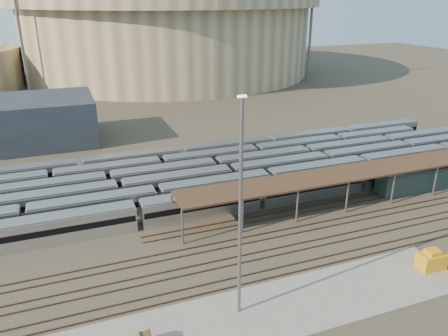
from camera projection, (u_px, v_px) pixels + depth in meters
ground at (242, 237)px, 59.65m from camera, size 420.00×420.00×0.00m
apron at (254, 316)px, 44.92m from camera, size 50.00×9.00×0.20m
subway_trains at (218, 174)px, 76.14m from camera, size 127.18×23.90×3.60m
inspection_shed at (361, 172)px, 68.58m from camera, size 60.30×6.00×5.30m
empty_tracks at (258, 256)px, 55.27m from camera, size 170.00×9.62×0.18m
stadium at (167, 33)px, 183.63m from camera, size 124.00×124.00×32.50m
floodlight_0 at (20, 31)px, 137.82m from camera, size 4.00×1.00×38.40m
floodlight_2 at (311, 25)px, 162.19m from camera, size 4.00×1.00×38.40m
floodlight_3 at (76, 21)px, 187.91m from camera, size 4.00×1.00×38.40m
teal_boxcar at (420, 179)px, 73.84m from camera, size 15.94×3.87×3.69m
yard_light_pole at (240, 213)px, 41.27m from camera, size 0.82×0.36×22.68m
yellow_equipment at (431, 261)px, 52.27m from camera, size 3.27×2.14×1.98m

